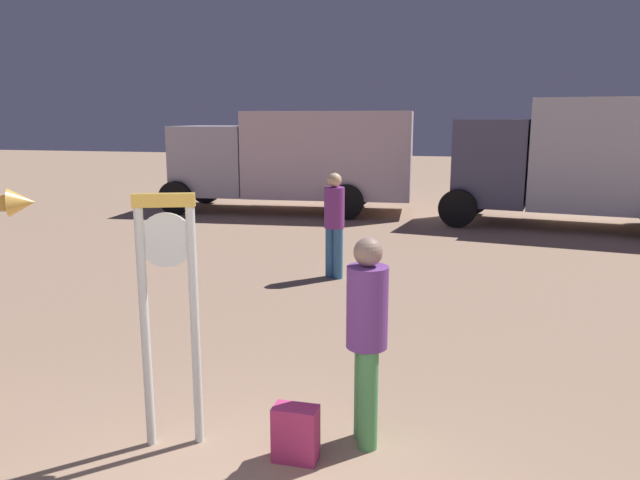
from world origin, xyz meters
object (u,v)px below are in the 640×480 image
(person_near_clock, at_px, (367,331))
(box_truck_far, at_px, (298,157))
(backpack, at_px, (296,434))
(box_truck_near, at_px, (596,158))
(standing_clock, at_px, (168,293))
(person_distant, at_px, (334,220))

(person_near_clock, bearing_deg, box_truck_far, 108.75)
(person_near_clock, relative_size, backpack, 3.88)
(box_truck_far, bearing_deg, box_truck_near, -6.41)
(standing_clock, height_order, box_truck_near, box_truck_near)
(person_distant, bearing_deg, person_near_clock, -74.22)
(person_near_clock, height_order, box_truck_far, box_truck_far)
(person_near_clock, xyz_separation_m, backpack, (-0.47, -0.38, -0.72))
(person_near_clock, relative_size, person_distant, 0.98)
(person_near_clock, bearing_deg, box_truck_near, 72.44)
(standing_clock, bearing_deg, backpack, -0.29)
(person_near_clock, bearing_deg, backpack, -141.16)
(backpack, bearing_deg, box_truck_near, 70.86)
(person_distant, relative_size, box_truck_far, 0.25)
(person_near_clock, bearing_deg, standing_clock, -165.91)
(standing_clock, distance_m, person_distant, 5.34)
(person_near_clock, bearing_deg, person_distant, 105.78)
(box_truck_near, relative_size, box_truck_far, 0.96)
(backpack, distance_m, person_distant, 5.47)
(person_near_clock, xyz_separation_m, person_distant, (-1.40, 4.96, 0.02))
(person_distant, distance_m, box_truck_far, 7.31)
(person_near_clock, height_order, box_truck_near, box_truck_near)
(person_near_clock, distance_m, person_distant, 5.15)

